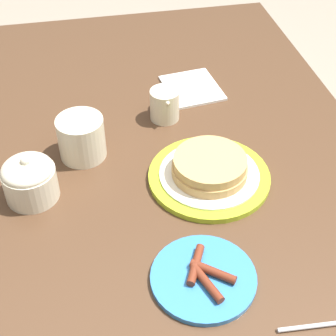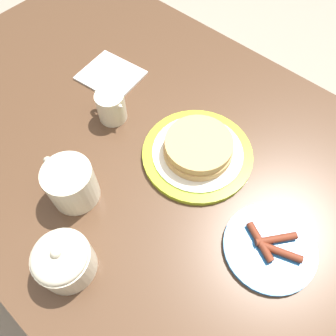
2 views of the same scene
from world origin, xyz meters
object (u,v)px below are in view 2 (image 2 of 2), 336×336
(side_plate_bacon, at_px, (270,247))
(creamer_pitcher, at_px, (111,106))
(pancake_plate, at_px, (198,150))
(coffee_mug, at_px, (70,183))
(napkin, at_px, (111,75))
(sugar_bowl, at_px, (63,260))

(side_plate_bacon, relative_size, creamer_pitcher, 1.76)
(pancake_plate, relative_size, coffee_mug, 1.87)
(coffee_mug, bearing_deg, napkin, -55.52)
(coffee_mug, height_order, sugar_bowl, sugar_bowl)
(side_plate_bacon, distance_m, sugar_bowl, 0.36)
(side_plate_bacon, xyz_separation_m, napkin, (0.54, -0.11, -0.00))
(coffee_mug, xyz_separation_m, creamer_pitcher, (0.09, -0.19, -0.01))
(pancake_plate, relative_size, sugar_bowl, 2.39)
(pancake_plate, relative_size, napkin, 1.51)
(side_plate_bacon, bearing_deg, creamer_pitcher, -3.03)
(side_plate_bacon, bearing_deg, coffee_mug, 24.90)
(pancake_plate, distance_m, side_plate_bacon, 0.24)
(side_plate_bacon, xyz_separation_m, sugar_bowl, (0.25, 0.26, 0.04))
(coffee_mug, relative_size, creamer_pitcher, 1.30)
(creamer_pitcher, distance_m, napkin, 0.14)
(pancake_plate, xyz_separation_m, side_plate_bacon, (-0.23, 0.07, -0.01))
(pancake_plate, bearing_deg, creamer_pitcher, 12.14)
(pancake_plate, distance_m, creamer_pitcher, 0.22)
(creamer_pitcher, xyz_separation_m, napkin, (0.10, -0.09, -0.03))
(coffee_mug, bearing_deg, pancake_plate, -118.39)
(side_plate_bacon, distance_m, napkin, 0.55)
(sugar_bowl, bearing_deg, pancake_plate, -93.64)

